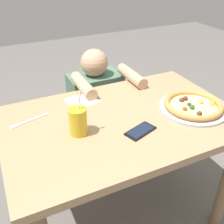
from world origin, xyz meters
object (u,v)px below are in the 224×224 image
object	(u,v)px
diner_seated	(96,114)
drink_cup_colored	(78,121)
cell_phone	(140,131)
fork	(28,121)
pizza_near	(193,106)

from	to	relation	value
diner_seated	drink_cup_colored	bearing A→B (deg)	-118.34
cell_phone	diner_seated	size ratio (longest dim) A/B	0.18
fork	cell_phone	bearing A→B (deg)	-34.27
drink_cup_colored	cell_phone	distance (m)	0.29
pizza_near	cell_phone	size ratio (longest dim) A/B	2.14
pizza_near	diner_seated	xyz separation A→B (m)	(-0.29, 0.67, -0.35)
cell_phone	diner_seated	bearing A→B (deg)	84.49
cell_phone	pizza_near	bearing A→B (deg)	9.47
pizza_near	fork	distance (m)	0.86
drink_cup_colored	cell_phone	bearing A→B (deg)	-23.33
pizza_near	drink_cup_colored	world-z (taller)	drink_cup_colored
cell_phone	fork	bearing A→B (deg)	145.73
pizza_near	fork	xyz separation A→B (m)	(-0.82, 0.25, -0.02)
fork	diner_seated	distance (m)	0.75
pizza_near	fork	world-z (taller)	pizza_near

